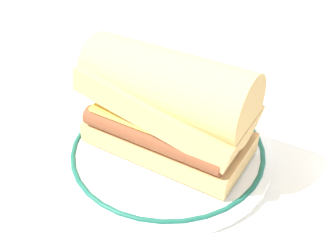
% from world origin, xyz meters
% --- Properties ---
extents(ground_plane, '(1.50, 1.50, 0.00)m').
position_xyz_m(ground_plane, '(0.00, 0.00, 0.00)').
color(ground_plane, silver).
extents(plate, '(0.26, 0.26, 0.01)m').
position_xyz_m(plate, '(-0.03, -0.01, 0.01)').
color(plate, white).
rests_on(plate, ground_plane).
extents(sausage_sandwich, '(0.22, 0.15, 0.13)m').
position_xyz_m(sausage_sandwich, '(-0.03, -0.01, 0.08)').
color(sausage_sandwich, tan).
rests_on(sausage_sandwich, plate).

